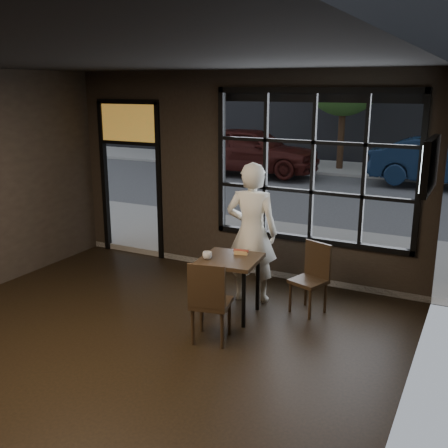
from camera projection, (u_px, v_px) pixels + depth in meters
The scene contains 16 objects.
floor at pixel (99, 370), 5.65m from camera, with size 6.00×7.00×0.02m, color black.
ceiling at pixel (77, 57), 4.83m from camera, with size 6.00×7.00×0.02m, color black.
wall_right at pixel (400, 273), 3.92m from camera, with size 0.04×7.00×3.20m, color black.
window_frame at pixel (313, 167), 7.68m from camera, with size 3.06×0.12×2.28m, color black.
stained_transom at pixel (129, 122), 8.98m from camera, with size 1.20×0.06×0.70m, color orange.
street_asphalt at pixel (413, 147), 26.33m from camera, with size 60.00×41.00×0.04m, color #545456.
cafe_table at pixel (230, 286), 6.89m from camera, with size 0.74×0.74×0.80m, color black.
chair_near at pixel (211, 300), 6.17m from camera, with size 0.44×0.44×1.02m, color black.
chair_window at pixel (309, 279), 6.95m from camera, with size 0.41×0.41×0.95m, color black.
man at pixel (252, 233), 7.26m from camera, with size 0.72×0.47×1.97m, color white.
hotdog at pixel (241, 252), 6.92m from camera, with size 0.20×0.08×0.06m, color tan, non-canonical shape.
cup at pixel (207, 255), 6.73m from camera, with size 0.12×0.12×0.10m, color silver.
tv at pixel (431, 165), 5.76m from camera, with size 0.12×1.02×0.60m, color black.
navy_car at pixel (446, 162), 15.33m from camera, with size 1.50×4.31×1.42m, color #0D1C32.
maroon_car at pixel (251, 150), 17.58m from camera, with size 1.84×4.58×1.56m, color #3B1310.
tree_left at pixel (344, 76), 18.00m from camera, with size 2.73×2.73×4.67m.
Camera 1 is at (3.51, -3.89, 2.95)m, focal length 42.00 mm.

